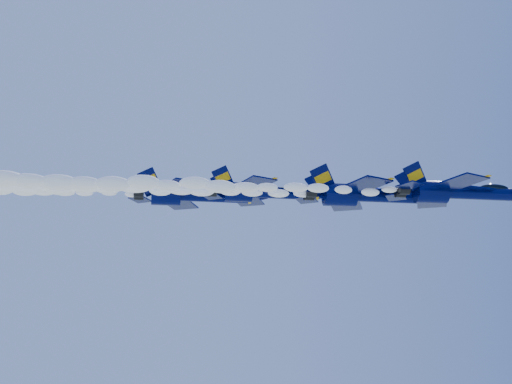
{
  "coord_description": "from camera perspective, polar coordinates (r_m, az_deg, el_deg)",
  "views": [
    {
      "loc": [
        -15.52,
        -77.91,
        129.52
      ],
      "look_at": [
        -5.11,
        0.67,
        153.54
      ],
      "focal_mm": 45.0,
      "sensor_mm": 36.0,
      "label": 1
    }
  ],
  "objects": [
    {
      "name": "jet_lead",
      "position": [
        80.03,
        17.58,
        -0.02
      ],
      "size": [
        17.59,
        14.43,
        6.54
      ],
      "color": "#000539"
    },
    {
      "name": "jet_third",
      "position": [
        87.41,
        0.67,
        -0.02
      ],
      "size": [
        17.46,
        14.32,
        6.49
      ],
      "color": "#000539"
    },
    {
      "name": "jet_fourth",
      "position": [
        91.52,
        -5.62,
        -0.29
      ],
      "size": [
        19.07,
        15.65,
        7.09
      ],
      "color": "#000539"
    },
    {
      "name": "smoke_trail_jet_lead",
      "position": [
        72.74,
        -11.88,
        0.79
      ],
      "size": [
        63.94,
        2.38,
        2.14
      ],
      "primitive_type": "ellipsoid",
      "color": "white"
    },
    {
      "name": "jet_second",
      "position": [
        81.72,
        9.97,
        -0.27
      ],
      "size": [
        18.82,
        15.44,
        6.99
      ],
      "color": "#000539"
    },
    {
      "name": "smoke_trail_jet_second",
      "position": [
        79.51,
        -18.72,
        0.47
      ],
      "size": [
        63.94,
        2.55,
        2.29
      ],
      "primitive_type": "ellipsoid",
      "color": "white"
    }
  ]
}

